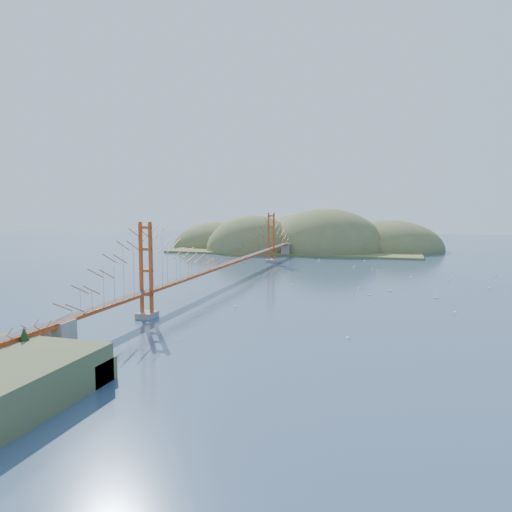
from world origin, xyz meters
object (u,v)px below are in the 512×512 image
(sailboat_0, at_px, (292,284))
(sailboat_1, at_px, (359,288))
(fort, at_px, (51,355))
(bridge, at_px, (229,242))

(sailboat_0, xyz_separation_m, sailboat_1, (11.26, -0.36, -0.00))
(fort, distance_m, sailboat_0, 47.87)
(fort, bearing_deg, bridge, 90.48)
(sailboat_0, bearing_deg, sailboat_1, -1.81)
(bridge, bearing_deg, fort, -89.52)
(bridge, relative_size, sailboat_0, 147.31)
(sailboat_0, bearing_deg, fort, -103.71)
(sailboat_0, height_order, sailboat_1, sailboat_0)
(fort, relative_size, sailboat_1, 5.88)
(sailboat_1, bearing_deg, sailboat_0, 178.19)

